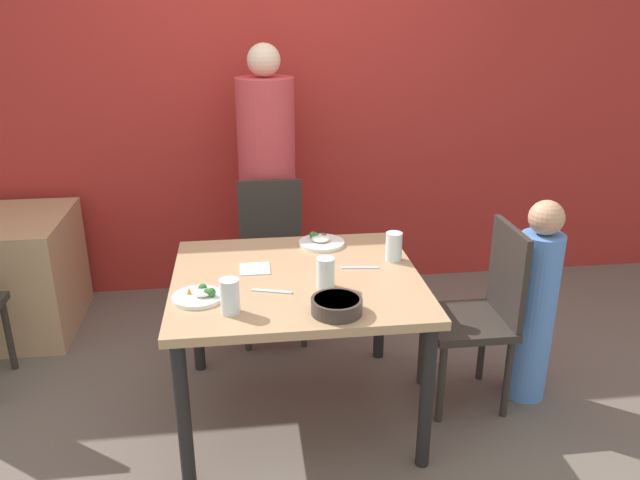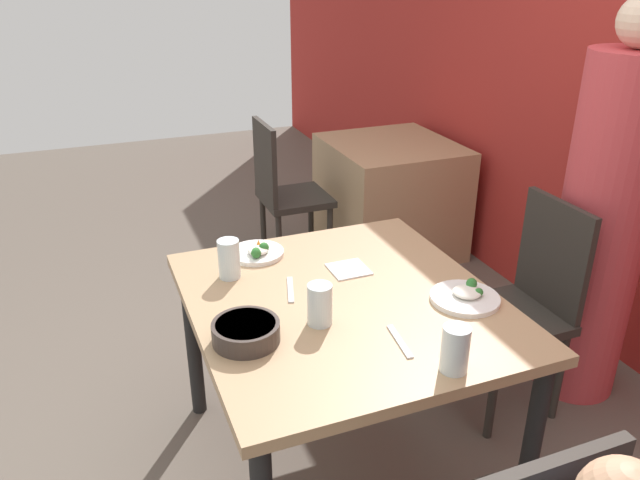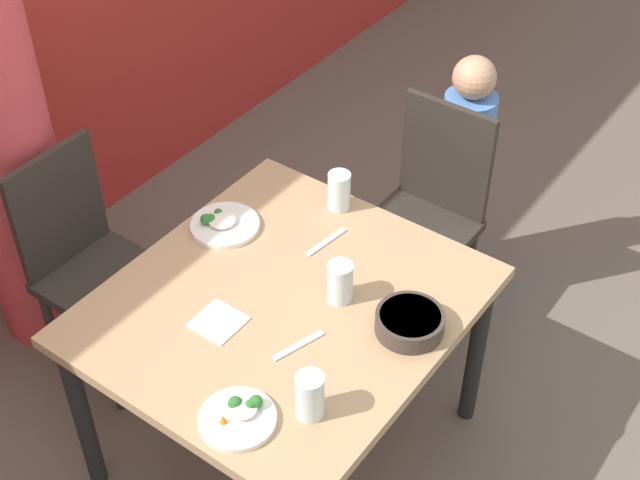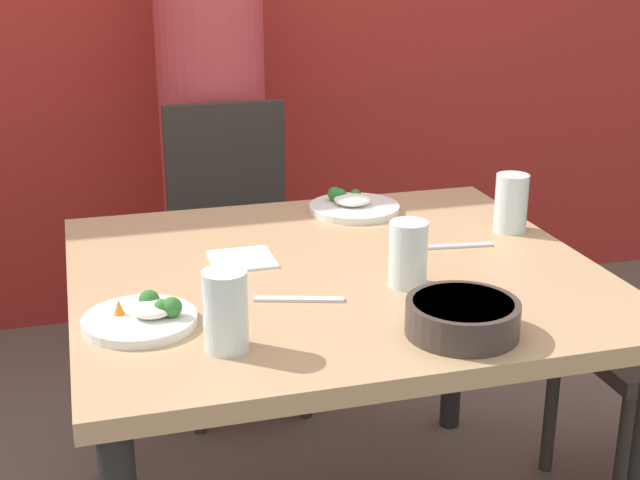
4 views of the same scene
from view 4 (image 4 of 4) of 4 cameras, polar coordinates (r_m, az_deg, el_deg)
name	(u,v)px [view 4 (image 4 of 4)]	position (r m, az deg, el deg)	size (l,w,h in m)	color
dining_table	(335,304)	(1.98, 0.97, -4.11)	(1.13, 1.03, 0.74)	tan
chair_adult_spot	(235,245)	(2.79, -5.48, -0.32)	(0.40, 0.40, 0.93)	#2D2823
person_adult	(213,134)	(3.05, -6.86, 6.76)	(0.35, 0.35, 1.70)	#C63D42
bowl_curry	(462,317)	(1.65, 9.10, -4.87)	(0.21, 0.21, 0.06)	#3D332D
plate_rice_adult	(144,317)	(1.70, -11.19, -4.83)	(0.22, 0.22, 0.06)	white
plate_rice_child	(353,206)	(2.34, 2.11, 2.22)	(0.24, 0.24, 0.06)	white
glass_water_tall	(225,311)	(1.56, -6.07, -4.52)	(0.08, 0.08, 0.15)	silver
glass_water_short	(511,203)	(2.22, 12.14, 2.34)	(0.08, 0.08, 0.14)	silver
glass_water_center	(408,254)	(1.84, 5.66, -0.89)	(0.08, 0.08, 0.14)	silver
napkin_folded	(242,259)	(2.00, -5.01, -1.23)	(0.14, 0.14, 0.01)	white
fork_steel	(299,299)	(1.78, -1.36, -3.80)	(0.18, 0.07, 0.01)	silver
spoon_steel	(454,246)	(2.10, 8.60, -0.38)	(0.18, 0.04, 0.01)	silver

